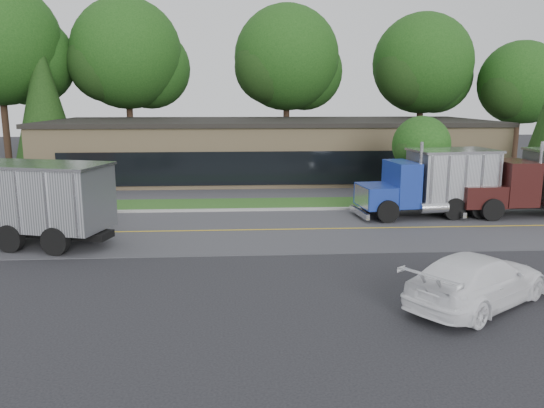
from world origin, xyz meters
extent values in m
plane|color=#2F2F34|center=(0.00, 0.00, 0.00)|extent=(140.00, 140.00, 0.00)
cube|color=#4E4E52|center=(0.00, 9.00, 0.00)|extent=(60.00, 8.00, 0.02)
cube|color=gold|center=(0.00, 9.00, 0.00)|extent=(60.00, 0.12, 0.01)
cube|color=#9E9E99|center=(0.00, 13.20, 0.00)|extent=(60.00, 0.30, 0.12)
cube|color=#1F4D1A|center=(0.00, 15.00, 0.00)|extent=(60.00, 3.40, 0.03)
cube|color=#4E4E52|center=(0.00, 20.00, 0.00)|extent=(60.00, 7.00, 0.02)
cube|color=tan|center=(2.00, 26.00, 2.00)|extent=(32.00, 12.00, 4.00)
cylinder|color=#382619|center=(-20.00, 32.00, 2.79)|extent=(0.56, 0.56, 5.58)
sphere|color=#143A10|center=(-18.09, 33.27, 9.08)|extent=(7.65, 7.65, 7.65)
cylinder|color=#382619|center=(-10.00, 34.00, 2.61)|extent=(0.56, 0.56, 5.22)
sphere|color=#143A10|center=(-10.00, 34.00, 9.70)|extent=(9.55, 9.55, 9.55)
sphere|color=#143A10|center=(-8.21, 35.19, 8.50)|extent=(7.16, 7.16, 7.16)
sphere|color=black|center=(-11.49, 33.10, 8.80)|extent=(6.56, 6.56, 6.56)
cylinder|color=#382619|center=(4.00, 34.00, 2.53)|extent=(0.56, 0.56, 5.07)
sphere|color=#143A10|center=(4.00, 34.00, 9.41)|extent=(9.27, 9.27, 9.27)
sphere|color=#143A10|center=(5.74, 35.16, 8.25)|extent=(6.95, 6.95, 6.95)
sphere|color=black|center=(2.55, 33.13, 8.54)|extent=(6.37, 6.37, 6.37)
cylinder|color=#382619|center=(16.00, 33.00, 2.40)|extent=(0.56, 0.56, 4.79)
sphere|color=#143A10|center=(16.00, 33.00, 8.90)|extent=(8.77, 8.77, 8.77)
sphere|color=#143A10|center=(17.64, 34.10, 7.81)|extent=(6.58, 6.58, 6.58)
sphere|color=black|center=(14.63, 32.18, 8.08)|extent=(6.03, 6.03, 6.03)
cylinder|color=#382619|center=(24.00, 31.00, 1.94)|extent=(0.56, 0.56, 3.88)
sphere|color=#143A10|center=(24.00, 31.00, 7.21)|extent=(7.10, 7.10, 7.10)
sphere|color=#143A10|center=(25.33, 31.89, 6.32)|extent=(5.33, 5.33, 5.33)
sphere|color=black|center=(22.89, 30.33, 6.55)|extent=(4.88, 4.88, 4.88)
cylinder|color=#382619|center=(-16.00, 30.00, 0.50)|extent=(0.44, 0.44, 1.00)
cone|color=black|center=(-16.00, 30.00, 6.00)|extent=(4.80, 4.80, 9.82)
cylinder|color=#382619|center=(10.00, 15.00, 0.89)|extent=(0.56, 0.56, 1.79)
sphere|color=#143A10|center=(10.00, 15.00, 3.32)|extent=(3.26, 3.26, 3.26)
sphere|color=#143A10|center=(10.61, 15.41, 2.91)|extent=(2.45, 2.45, 2.45)
sphere|color=black|center=(9.49, 14.69, 3.01)|extent=(2.24, 2.24, 2.24)
cube|color=black|center=(-9.88, 7.43, 0.57)|extent=(8.99, 3.44, 0.28)
cube|color=silver|center=(-8.36, 7.00, 2.02)|extent=(5.89, 3.88, 2.50)
cube|color=silver|center=(-8.36, 7.00, 3.32)|extent=(6.08, 4.07, 0.12)
cylinder|color=black|center=(-7.67, 8.00, 0.57)|extent=(1.15, 0.64, 1.10)
cylinder|color=black|center=(-8.30, 5.78, 0.57)|extent=(1.15, 0.64, 1.10)
cube|color=black|center=(9.37, 11.50, 0.57)|extent=(6.70, 1.77, 0.28)
cube|color=navy|center=(6.51, 11.16, 1.12)|extent=(1.84, 2.47, 1.10)
cube|color=navy|center=(7.80, 11.31, 1.72)|extent=(1.42, 2.52, 2.20)
cube|color=black|center=(7.30, 11.26, 2.12)|extent=(0.30, 2.09, 0.90)
cube|color=silver|center=(10.52, 11.63, 2.02)|extent=(4.23, 2.95, 2.50)
cube|color=silver|center=(10.52, 11.63, 3.32)|extent=(4.39, 3.11, 0.12)
cylinder|color=black|center=(6.52, 12.32, 0.57)|extent=(1.13, 0.48, 1.10)
cylinder|color=black|center=(6.79, 10.04, 0.57)|extent=(1.13, 0.48, 1.10)
cylinder|color=black|center=(10.67, 12.81, 0.57)|extent=(1.13, 0.48, 1.10)
cylinder|color=black|center=(10.94, 10.53, 0.57)|extent=(1.13, 0.48, 1.10)
cube|color=black|center=(11.78, 11.25, 1.12)|extent=(2.27, 2.35, 1.10)
cube|color=black|center=(13.60, 11.29, 1.72)|extent=(1.67, 2.44, 2.20)
cube|color=black|center=(12.89, 11.28, 2.12)|extent=(0.11, 2.10, 0.90)
cylinder|color=black|center=(11.96, 12.41, 0.57)|extent=(1.11, 0.38, 1.10)
cylinder|color=black|center=(12.01, 10.11, 0.57)|extent=(1.11, 0.38, 1.10)
imported|color=white|center=(6.55, -0.27, 0.76)|extent=(5.51, 4.80, 1.52)
camera|label=1|loc=(-0.30, -14.48, 5.95)|focal=35.00mm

